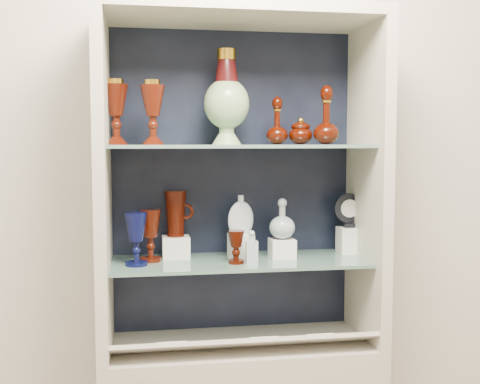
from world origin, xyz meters
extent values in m
cube|color=beige|center=(0.00, 1.75, 1.40)|extent=(3.50, 0.02, 2.80)
cube|color=black|center=(0.00, 1.72, 1.32)|extent=(0.98, 0.02, 1.15)
cube|color=#B9B09E|center=(-0.48, 1.53, 1.32)|extent=(0.04, 0.40, 1.15)
cube|color=#B9B09E|center=(0.48, 1.53, 1.32)|extent=(0.04, 0.40, 1.15)
cube|color=#B9B09E|center=(0.00, 1.53, 1.92)|extent=(1.00, 0.40, 0.04)
cube|color=slate|center=(0.00, 1.55, 1.04)|extent=(0.92, 0.34, 0.01)
cube|color=slate|center=(0.00, 1.55, 1.46)|extent=(0.92, 0.34, 0.01)
cube|color=#B9B09E|center=(0.00, 1.42, 0.78)|extent=(0.92, 0.17, 0.09)
cube|color=white|center=(0.06, 1.42, 0.80)|extent=(0.10, 0.06, 0.03)
cube|color=white|center=(-0.25, 1.42, 0.80)|extent=(0.10, 0.06, 0.03)
cube|color=white|center=(0.26, 1.42, 0.80)|extent=(0.10, 0.06, 0.03)
cube|color=silver|center=(-0.23, 1.63, 1.09)|extent=(0.10, 0.10, 0.08)
cube|color=silver|center=(0.01, 1.57, 1.09)|extent=(0.09, 0.09, 0.09)
cube|color=silver|center=(0.16, 1.56, 1.08)|extent=(0.09, 0.09, 0.07)
cube|color=silver|center=(0.44, 1.61, 1.10)|extent=(0.08, 0.08, 0.10)
camera|label=1|loc=(-0.35, -0.59, 1.48)|focal=45.00mm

